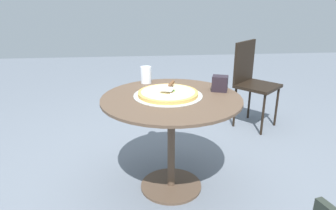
% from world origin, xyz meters
% --- Properties ---
extents(ground_plane, '(10.00, 10.00, 0.00)m').
position_xyz_m(ground_plane, '(0.00, 0.00, 0.00)').
color(ground_plane, slate).
extents(patio_table, '(0.93, 0.93, 0.69)m').
position_xyz_m(patio_table, '(0.00, 0.00, 0.54)').
color(patio_table, brown).
rests_on(patio_table, ground).
extents(pizza_on_tray, '(0.46, 0.46, 0.05)m').
position_xyz_m(pizza_on_tray, '(0.02, -0.04, 0.71)').
color(pizza_on_tray, silver).
rests_on(pizza_on_tray, patio_table).
extents(pizza_server, '(0.12, 0.21, 0.02)m').
position_xyz_m(pizza_server, '(0.00, -0.08, 0.75)').
color(pizza_server, silver).
rests_on(pizza_server, pizza_on_tray).
extents(drinking_cup, '(0.08, 0.08, 0.13)m').
position_xyz_m(drinking_cup, '(0.16, -0.37, 0.76)').
color(drinking_cup, white).
rests_on(drinking_cup, patio_table).
extents(napkin_dispenser, '(0.13, 0.12, 0.11)m').
position_xyz_m(napkin_dispenser, '(-0.35, -0.11, 0.75)').
color(napkin_dispenser, black).
rests_on(napkin_dispenser, patio_table).
extents(patio_chair_near, '(0.53, 0.53, 0.88)m').
position_xyz_m(patio_chair_near, '(-0.95, -1.07, 0.51)').
color(patio_chair_near, black).
rests_on(patio_chair_near, ground).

